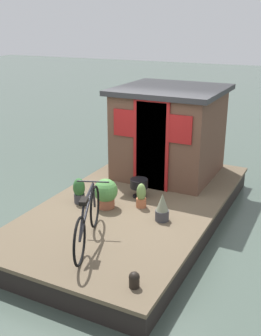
{
  "coord_description": "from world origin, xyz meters",
  "views": [
    {
      "loc": [
        -6.13,
        -2.97,
        3.5
      ],
      "look_at": [
        -0.2,
        0.0,
        1.12
      ],
      "focal_mm": 43.74,
      "sensor_mm": 36.0,
      "label": 1
    }
  ],
  "objects": [
    {
      "name": "potted_plant_fern",
      "position": [
        -0.47,
        0.35,
        0.69
      ],
      "size": [
        0.42,
        0.42,
        0.52
      ],
      "color": "#935138",
      "rests_on": "houseboat_deck"
    },
    {
      "name": "houseboat_deck",
      "position": [
        0.0,
        0.0,
        0.21
      ],
      "size": [
        5.44,
        2.92,
        0.42
      ],
      "color": "brown",
      "rests_on": "ground_plane"
    },
    {
      "name": "potted_plant_ivy",
      "position": [
        -0.19,
        -0.2,
        0.62
      ],
      "size": [
        0.18,
        0.18,
        0.44
      ],
      "color": "#B2603D",
      "rests_on": "houseboat_deck"
    },
    {
      "name": "bicycle",
      "position": [
        -1.66,
        -0.04,
        0.79
      ],
      "size": [
        1.66,
        0.73,
        0.81
      ],
      "color": "black",
      "rests_on": "houseboat_deck"
    },
    {
      "name": "potted_plant_sage",
      "position": [
        -0.5,
        -0.73,
        0.64
      ],
      "size": [
        0.23,
        0.23,
        0.47
      ],
      "color": "#38383D",
      "rests_on": "houseboat_deck"
    },
    {
      "name": "mooring_bollard",
      "position": [
        -2.31,
        -1.11,
        0.53
      ],
      "size": [
        0.14,
        0.14,
        0.21
      ],
      "color": "black",
      "rests_on": "houseboat_deck"
    },
    {
      "name": "ground_plane",
      "position": [
        0.0,
        0.0,
        0.0
      ],
      "size": [
        60.0,
        60.0,
        0.0
      ],
      "primitive_type": "plane",
      "color": "#47564C"
    },
    {
      "name": "potted_plant_geranium",
      "position": [
        -0.52,
        0.87,
        0.65
      ],
      "size": [
        0.21,
        0.21,
        0.47
      ],
      "color": "#38383D",
      "rests_on": "houseboat_deck"
    },
    {
      "name": "charcoal_grill",
      "position": [
        0.2,
        0.02,
        0.67
      ],
      "size": [
        0.33,
        0.33,
        0.35
      ],
      "color": "black",
      "rests_on": "houseboat_deck"
    },
    {
      "name": "houseboat_cabin",
      "position": [
        1.61,
        0.0,
        1.35
      ],
      "size": [
        2.08,
        2.1,
        1.84
      ],
      "color": "brown",
      "rests_on": "houseboat_deck"
    }
  ]
}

